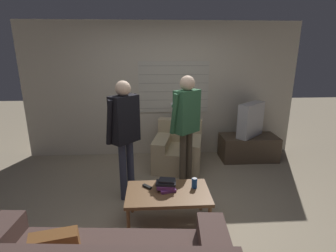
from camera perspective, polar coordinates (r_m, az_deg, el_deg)
ground_plane at (r=3.63m, az=-0.02°, el=-17.93°), size 16.00×16.00×0.00m
wall_back at (r=5.09m, az=-1.35°, el=7.66°), size 5.20×0.08×2.55m
armchair_beige at (r=4.75m, az=2.25°, el=-5.14°), size 0.97×1.04×0.80m
coffee_table at (r=3.21m, az=-0.01°, el=-14.77°), size 0.98×0.59×0.43m
tv_stand at (r=5.28m, az=17.06°, el=-4.47°), size 1.06×0.54×0.47m
tv at (r=5.12m, az=17.54°, el=1.30°), size 0.61×0.58×0.63m
person_left_standing at (r=3.55m, az=-9.51°, el=-0.22°), size 0.47×0.76×1.67m
person_right_standing at (r=3.91m, az=3.97°, el=1.87°), size 0.49×0.78×1.69m
book_stack at (r=3.20m, az=-0.39°, el=-12.74°), size 0.25×0.21×0.13m
soda_can at (r=3.26m, az=5.77°, el=-12.24°), size 0.07×0.07×0.13m
spare_remote at (r=3.28m, az=-4.58°, el=-13.00°), size 0.12×0.12×0.02m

